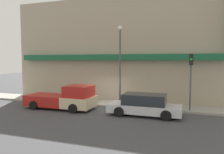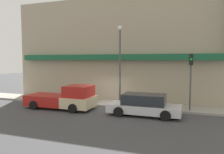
# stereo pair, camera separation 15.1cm
# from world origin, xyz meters

# --- Properties ---
(ground_plane) EXTENTS (80.00, 80.00, 0.00)m
(ground_plane) POSITION_xyz_m (0.00, 0.00, 0.00)
(ground_plane) COLOR #424244
(sidewalk) EXTENTS (36.00, 2.40, 0.15)m
(sidewalk) POSITION_xyz_m (0.00, 1.20, 0.08)
(sidewalk) COLOR #9E998E
(sidewalk) RESTS_ON ground
(building) EXTENTS (19.80, 3.80, 11.19)m
(building) POSITION_xyz_m (0.02, 3.88, 4.66)
(building) COLOR tan
(building) RESTS_ON ground
(pickup_truck) EXTENTS (5.42, 2.26, 1.84)m
(pickup_truck) POSITION_xyz_m (-2.57, -1.46, 0.80)
(pickup_truck) COLOR beige
(pickup_truck) RESTS_ON ground
(parked_car) EXTENTS (4.88, 2.00, 1.46)m
(parked_car) POSITION_xyz_m (3.59, -1.46, 0.71)
(parked_car) COLOR silver
(parked_car) RESTS_ON ground
(fire_hydrant) EXTENTS (0.20, 0.20, 0.66)m
(fire_hydrant) POSITION_xyz_m (3.57, 0.91, 0.48)
(fire_hydrant) COLOR red
(fire_hydrant) RESTS_ON sidewalk
(street_lamp) EXTENTS (0.36, 0.36, 6.23)m
(street_lamp) POSITION_xyz_m (1.29, 0.41, 3.98)
(street_lamp) COLOR #4C4C4C
(street_lamp) RESTS_ON sidewalk
(traffic_light) EXTENTS (0.28, 0.42, 4.04)m
(traffic_light) POSITION_xyz_m (6.52, 0.38, 2.91)
(traffic_light) COLOR #4C4C4C
(traffic_light) RESTS_ON sidewalk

